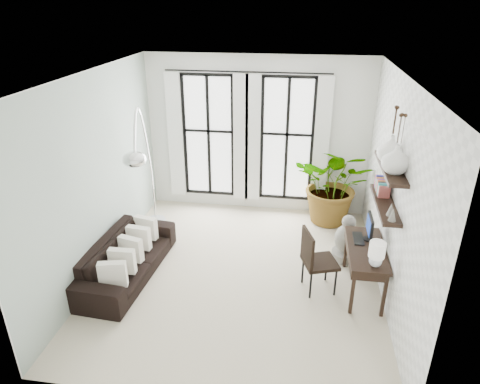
% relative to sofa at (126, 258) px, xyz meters
% --- Properties ---
extents(floor, '(5.00, 5.00, 0.00)m').
position_rel_sofa_xyz_m(floor, '(1.80, 0.28, -0.32)').
color(floor, beige).
rests_on(floor, ground).
extents(ceiling, '(5.00, 5.00, 0.00)m').
position_rel_sofa_xyz_m(ceiling, '(1.80, 0.28, 2.88)').
color(ceiling, white).
rests_on(ceiling, wall_back).
extents(wall_left, '(0.00, 5.00, 5.00)m').
position_rel_sofa_xyz_m(wall_left, '(-0.45, 0.28, 1.28)').
color(wall_left, '#9FB1A5').
rests_on(wall_left, floor).
extents(wall_right, '(0.00, 5.00, 5.00)m').
position_rel_sofa_xyz_m(wall_right, '(4.05, 0.28, 1.28)').
color(wall_right, white).
rests_on(wall_right, floor).
extents(wall_back, '(4.50, 0.00, 4.50)m').
position_rel_sofa_xyz_m(wall_back, '(1.80, 2.78, 1.28)').
color(wall_back, white).
rests_on(wall_back, floor).
extents(windows, '(3.26, 0.13, 2.65)m').
position_rel_sofa_xyz_m(windows, '(1.60, 2.71, 1.24)').
color(windows, white).
rests_on(windows, wall_back).
extents(wall_shelves, '(0.25, 1.30, 0.60)m').
position_rel_sofa_xyz_m(wall_shelves, '(3.91, 0.20, 1.40)').
color(wall_shelves, black).
rests_on(wall_shelves, wall_right).
extents(sofa, '(1.02, 2.27, 0.65)m').
position_rel_sofa_xyz_m(sofa, '(0.00, 0.00, 0.00)').
color(sofa, black).
rests_on(sofa, floor).
extents(throw_pillows, '(0.40, 1.52, 0.40)m').
position_rel_sofa_xyz_m(throw_pillows, '(0.10, 0.00, 0.18)').
color(throw_pillows, white).
rests_on(throw_pillows, sofa).
extents(plant, '(1.78, 1.64, 1.64)m').
position_rel_sofa_xyz_m(plant, '(3.39, 2.36, 0.49)').
color(plant, '#2D7228').
rests_on(plant, floor).
extents(desk, '(0.54, 1.28, 1.15)m').
position_rel_sofa_xyz_m(desk, '(3.75, 0.11, 0.39)').
color(desk, black).
rests_on(desk, floor).
extents(desk_chair, '(0.62, 0.62, 1.03)m').
position_rel_sofa_xyz_m(desk_chair, '(2.99, 0.05, 0.26)').
color(desk_chair, black).
rests_on(desk_chair, floor).
extents(arc_lamp, '(0.77, 2.03, 2.61)m').
position_rel_sofa_xyz_m(arc_lamp, '(0.10, 0.87, 1.70)').
color(arc_lamp, silver).
rests_on(arc_lamp, floor).
extents(buddha, '(0.47, 0.47, 0.84)m').
position_rel_sofa_xyz_m(buddha, '(3.56, 1.01, 0.03)').
color(buddha, gray).
rests_on(buddha, floor).
extents(vase_a, '(0.37, 0.37, 0.38)m').
position_rel_sofa_xyz_m(vase_a, '(3.91, -0.09, 1.94)').
color(vase_a, white).
rests_on(vase_a, shelf_upper).
extents(vase_b, '(0.37, 0.37, 0.38)m').
position_rel_sofa_xyz_m(vase_b, '(3.91, 0.31, 1.94)').
color(vase_b, white).
rests_on(vase_b, shelf_upper).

